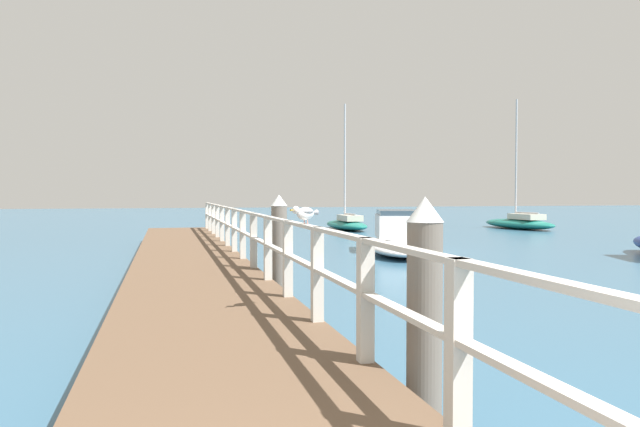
% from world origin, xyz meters
% --- Properties ---
extents(pier_deck, '(2.32, 24.26, 0.53)m').
position_xyz_m(pier_deck, '(0.00, 12.13, 0.27)').
color(pier_deck, brown).
rests_on(pier_deck, ground_plane).
extents(pier_railing, '(0.12, 22.78, 1.03)m').
position_xyz_m(pier_railing, '(1.08, 12.13, 1.17)').
color(pier_railing, beige).
rests_on(pier_railing, pier_deck).
extents(dock_piling_near, '(0.29, 0.29, 1.89)m').
position_xyz_m(dock_piling_near, '(1.46, 3.72, 0.96)').
color(dock_piling_near, '#6B6056').
rests_on(dock_piling_near, ground_plane).
extents(dock_piling_far, '(0.29, 0.29, 1.89)m').
position_xyz_m(dock_piling_far, '(1.46, 9.96, 0.96)').
color(dock_piling_far, '#6B6056').
rests_on(dock_piling_far, ground_plane).
extents(seagull_foreground, '(0.40, 0.33, 0.21)m').
position_xyz_m(seagull_foreground, '(1.07, 6.22, 1.69)').
color(seagull_foreground, white).
rests_on(seagull_foreground, pier_railing).
extents(boat_1, '(1.67, 4.96, 6.63)m').
position_xyz_m(boat_1, '(8.70, 29.59, 0.34)').
color(boat_1, '#197266').
rests_on(boat_1, ground_plane).
extents(boat_4, '(3.59, 6.14, 1.37)m').
position_xyz_m(boat_4, '(6.79, 17.61, 0.45)').
color(boat_4, white).
rests_on(boat_4, ground_plane).
extents(boat_5, '(2.31, 5.41, 7.00)m').
position_xyz_m(boat_5, '(17.95, 28.07, 0.35)').
color(boat_5, '#197266').
rests_on(boat_5, ground_plane).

